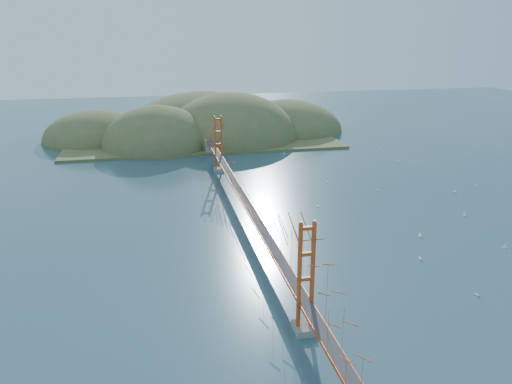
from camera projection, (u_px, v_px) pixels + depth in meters
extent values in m
plane|color=#2E505D|center=(246.00, 222.00, 77.26)|extent=(320.00, 320.00, 0.00)
cube|color=gray|center=(304.00, 328.00, 49.26)|extent=(2.00, 2.40, 0.70)
cube|color=gray|center=(219.00, 170.00, 105.04)|extent=(2.00, 2.40, 0.70)
cube|color=#B93D14|center=(246.00, 202.00, 76.23)|extent=(1.40, 92.00, 0.16)
cube|color=#B93D14|center=(246.00, 203.00, 76.30)|extent=(1.33, 92.00, 0.24)
cube|color=#38383A|center=(246.00, 202.00, 76.20)|extent=(1.19, 92.00, 0.03)
cube|color=gray|center=(210.00, 147.00, 119.51)|extent=(2.20, 2.60, 3.30)
cube|color=brown|center=(202.00, 137.00, 136.67)|extent=(70.00, 40.00, 0.60)
ellipsoid|color=brown|center=(158.00, 147.00, 126.93)|extent=(28.00, 28.00, 21.00)
ellipsoid|color=brown|center=(232.00, 139.00, 136.48)|extent=(36.00, 36.00, 25.00)
ellipsoid|color=brown|center=(287.00, 130.00, 147.50)|extent=(32.00, 32.00, 18.00)
ellipsoid|color=brown|center=(97.00, 140.00, 134.90)|extent=(28.00, 28.00, 16.00)
ellipsoid|color=brown|center=(203.00, 129.00, 150.16)|extent=(44.00, 44.00, 22.00)
cube|color=white|center=(380.00, 149.00, 124.09)|extent=(0.48, 0.62, 0.11)
cylinder|color=white|center=(380.00, 148.00, 123.99)|extent=(0.02, 0.02, 0.66)
cube|color=white|center=(295.00, 159.00, 115.12)|extent=(0.56, 0.23, 0.10)
cylinder|color=white|center=(295.00, 157.00, 115.03)|extent=(0.02, 0.02, 0.59)
cube|color=white|center=(327.00, 182.00, 97.45)|extent=(0.50, 0.18, 0.09)
cylinder|color=white|center=(327.00, 181.00, 97.37)|extent=(0.01, 0.01, 0.53)
cube|color=white|center=(317.00, 206.00, 84.08)|extent=(0.59, 0.44, 0.10)
cylinder|color=white|center=(317.00, 204.00, 83.98)|extent=(0.02, 0.02, 0.62)
cube|color=white|center=(476.00, 185.00, 95.31)|extent=(0.51, 0.31, 0.09)
cylinder|color=white|center=(476.00, 184.00, 95.23)|extent=(0.01, 0.01, 0.53)
cube|color=white|center=(398.00, 161.00, 112.58)|extent=(0.59, 0.24, 0.11)
cylinder|color=white|center=(398.00, 160.00, 112.48)|extent=(0.02, 0.02, 0.63)
cube|color=white|center=(284.00, 154.00, 119.76)|extent=(0.63, 0.31, 0.11)
cylinder|color=white|center=(284.00, 152.00, 119.66)|extent=(0.02, 0.02, 0.66)
cube|color=white|center=(477.00, 295.00, 56.01)|extent=(0.34, 0.52, 0.09)
cylinder|color=white|center=(477.00, 293.00, 55.93)|extent=(0.01, 0.01, 0.55)
cube|color=white|center=(378.00, 190.00, 92.56)|extent=(0.47, 0.43, 0.09)
cylinder|color=white|center=(378.00, 189.00, 92.48)|extent=(0.01, 0.01, 0.53)
cube|color=white|center=(420.00, 235.00, 72.11)|extent=(0.42, 0.64, 0.11)
cylinder|color=white|center=(420.00, 233.00, 72.01)|extent=(0.02, 0.02, 0.67)
cube|color=white|center=(455.00, 192.00, 91.57)|extent=(0.37, 0.65, 0.11)
cylinder|color=white|center=(455.00, 190.00, 91.46)|extent=(0.02, 0.02, 0.67)
cube|color=white|center=(505.00, 247.00, 68.28)|extent=(0.56, 0.43, 0.10)
cylinder|color=white|center=(505.00, 245.00, 68.19)|extent=(0.02, 0.02, 0.60)
cube|color=white|center=(464.00, 215.00, 80.24)|extent=(0.30, 0.59, 0.10)
cylinder|color=white|center=(464.00, 213.00, 80.14)|extent=(0.02, 0.02, 0.62)
cube|color=white|center=(420.00, 259.00, 64.87)|extent=(0.22, 0.56, 0.10)
cylinder|color=white|center=(420.00, 256.00, 64.78)|extent=(0.02, 0.02, 0.60)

